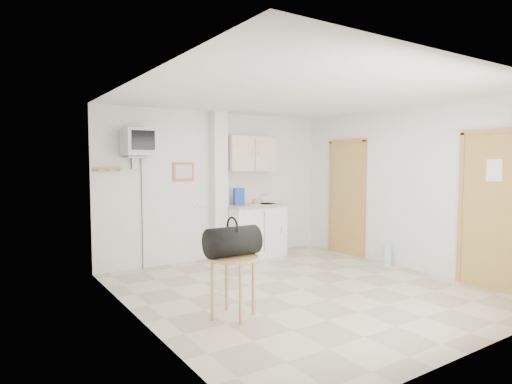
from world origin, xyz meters
TOP-DOWN VIEW (x-y plane):
  - ground at (0.00, 0.00)m, footprint 4.50×4.50m
  - room_envelope at (0.24, 0.09)m, footprint 4.24×4.54m
  - kitchenette at (0.57, 2.00)m, footprint 1.03×0.58m
  - crt_television at (-1.45, 2.02)m, footprint 0.44×0.45m
  - round_table at (-1.24, -0.37)m, footprint 0.54×0.54m
  - duffel_bag at (-1.24, -0.35)m, footprint 0.57×0.32m
  - water_bottle at (1.98, 0.25)m, footprint 0.13×0.13m

SIDE VIEW (x-z plane):
  - ground at x=0.00m, z-range 0.00..0.00m
  - water_bottle at x=1.98m, z-range -0.02..0.36m
  - round_table at x=-1.24m, z-range 0.23..0.89m
  - kitchenette at x=0.57m, z-range -0.25..1.85m
  - duffel_bag at x=-1.24m, z-range 0.61..1.03m
  - room_envelope at x=0.24m, z-range 0.26..2.81m
  - crt_television at x=-1.45m, z-range 0.86..3.01m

